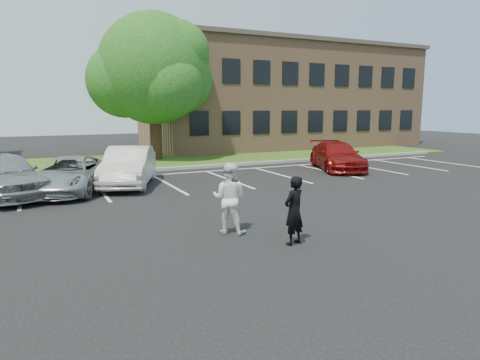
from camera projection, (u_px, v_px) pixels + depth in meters
name	position (u px, v px, depth m)	size (l,w,h in m)	color
ground_plane	(257.00, 233.00, 11.07)	(90.00, 90.00, 0.00)	black
curb	(146.00, 170.00, 21.70)	(40.00, 0.30, 0.15)	gray
grass_strip	(129.00, 162.00, 25.25)	(44.00, 8.00, 0.08)	#31511A
stall_lines	(192.00, 178.00, 19.61)	(34.00, 5.36, 0.01)	silver
office_building	(281.00, 96.00, 35.90)	(22.40, 10.40, 8.30)	#A57957
tree	(155.00, 72.00, 25.69)	(7.80, 7.20, 8.80)	black
man_black_suit	(294.00, 211.00, 10.06)	(0.60, 0.39, 1.64)	black
man_white_shirt	(229.00, 198.00, 10.97)	(0.89, 0.70, 1.84)	white
car_silver_west	(3.00, 175.00, 15.24)	(1.98, 4.91, 1.67)	#A7A7AC
car_silver_minivan	(69.00, 175.00, 16.28)	(2.26, 4.89, 1.36)	#ACAFB4
car_white_sedan	(129.00, 166.00, 17.77)	(1.71, 4.90, 1.61)	silver
car_red_compact	(337.00, 156.00, 22.37)	(2.00, 4.92, 1.43)	maroon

